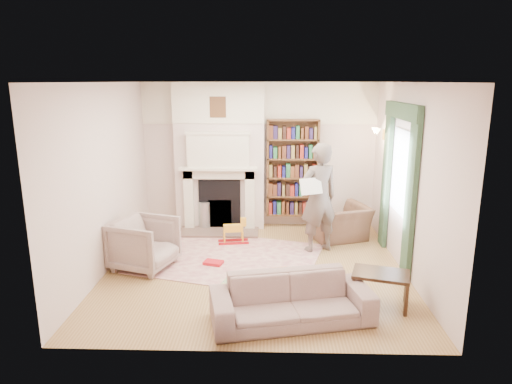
{
  "coord_description": "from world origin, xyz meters",
  "views": [
    {
      "loc": [
        0.21,
        -6.57,
        2.82
      ],
      "look_at": [
        0.0,
        0.25,
        1.15
      ],
      "focal_mm": 32.0,
      "sensor_mm": 36.0,
      "label": 1
    }
  ],
  "objects_px": {
    "bookcase": "(292,168)",
    "armchair_reading": "(339,222)",
    "rocking_horse": "(233,231)",
    "armchair_left": "(144,244)",
    "man_reading": "(319,198)",
    "coffee_table": "(380,289)",
    "paraffin_heater": "(205,215)",
    "sofa": "(292,300)"
  },
  "relations": [
    {
      "from": "bookcase",
      "to": "rocking_horse",
      "type": "relative_size",
      "value": 3.46
    },
    {
      "from": "paraffin_heater",
      "to": "armchair_reading",
      "type": "bearing_deg",
      "value": -11.51
    },
    {
      "from": "bookcase",
      "to": "rocking_horse",
      "type": "xyz_separation_m",
      "value": [
        -1.08,
        -1.04,
        -0.94
      ]
    },
    {
      "from": "armchair_left",
      "to": "rocking_horse",
      "type": "xyz_separation_m",
      "value": [
        1.28,
        1.11,
        -0.16
      ]
    },
    {
      "from": "armchair_left",
      "to": "man_reading",
      "type": "bearing_deg",
      "value": -54.99
    },
    {
      "from": "armchair_left",
      "to": "paraffin_heater",
      "type": "height_order",
      "value": "armchair_left"
    },
    {
      "from": "man_reading",
      "to": "coffee_table",
      "type": "xyz_separation_m",
      "value": [
        0.61,
        -1.94,
        -0.7
      ]
    },
    {
      "from": "armchair_left",
      "to": "rocking_horse",
      "type": "relative_size",
      "value": 1.61
    },
    {
      "from": "sofa",
      "to": "coffee_table",
      "type": "relative_size",
      "value": 2.73
    },
    {
      "from": "man_reading",
      "to": "armchair_reading",
      "type": "bearing_deg",
      "value": -151.29
    },
    {
      "from": "armchair_reading",
      "to": "rocking_horse",
      "type": "distance_m",
      "value": 1.93
    },
    {
      "from": "sofa",
      "to": "rocking_horse",
      "type": "height_order",
      "value": "sofa"
    },
    {
      "from": "armchair_left",
      "to": "armchair_reading",
      "type": "bearing_deg",
      "value": -47.65
    },
    {
      "from": "armchair_reading",
      "to": "sofa",
      "type": "xyz_separation_m",
      "value": [
        -1.0,
        -2.97,
        -0.04
      ]
    },
    {
      "from": "bookcase",
      "to": "sofa",
      "type": "distance_m",
      "value": 3.82
    },
    {
      "from": "paraffin_heater",
      "to": "rocking_horse",
      "type": "bearing_deg",
      "value": -52.95
    },
    {
      "from": "armchair_reading",
      "to": "rocking_horse",
      "type": "bearing_deg",
      "value": -10.63
    },
    {
      "from": "bookcase",
      "to": "sofa",
      "type": "bearing_deg",
      "value": -92.61
    },
    {
      "from": "armchair_reading",
      "to": "man_reading",
      "type": "bearing_deg",
      "value": 33.29
    },
    {
      "from": "bookcase",
      "to": "sofa",
      "type": "xyz_separation_m",
      "value": [
        -0.17,
        -3.71,
        -0.9
      ]
    },
    {
      "from": "sofa",
      "to": "armchair_left",
      "type": "bearing_deg",
      "value": 132.14
    },
    {
      "from": "coffee_table",
      "to": "rocking_horse",
      "type": "height_order",
      "value": "rocking_horse"
    },
    {
      "from": "paraffin_heater",
      "to": "coffee_table",
      "type": "bearing_deg",
      "value": -48.68
    },
    {
      "from": "armchair_left",
      "to": "man_reading",
      "type": "height_order",
      "value": "man_reading"
    },
    {
      "from": "bookcase",
      "to": "armchair_reading",
      "type": "distance_m",
      "value": 1.4
    },
    {
      "from": "bookcase",
      "to": "paraffin_heater",
      "type": "height_order",
      "value": "bookcase"
    },
    {
      "from": "bookcase",
      "to": "paraffin_heater",
      "type": "xyz_separation_m",
      "value": [
        -1.7,
        -0.22,
        -0.9
      ]
    },
    {
      "from": "coffee_table",
      "to": "rocking_horse",
      "type": "bearing_deg",
      "value": 148.98
    },
    {
      "from": "armchair_reading",
      "to": "coffee_table",
      "type": "height_order",
      "value": "armchair_reading"
    },
    {
      "from": "armchair_reading",
      "to": "paraffin_heater",
      "type": "height_order",
      "value": "armchair_reading"
    },
    {
      "from": "armchair_left",
      "to": "rocking_horse",
      "type": "height_order",
      "value": "armchair_left"
    },
    {
      "from": "coffee_table",
      "to": "bookcase",
      "type": "bearing_deg",
      "value": 122.95
    },
    {
      "from": "rocking_horse",
      "to": "man_reading",
      "type": "bearing_deg",
      "value": -20.02
    },
    {
      "from": "coffee_table",
      "to": "man_reading",
      "type": "bearing_deg",
      "value": 123.6
    },
    {
      "from": "bookcase",
      "to": "armchair_left",
      "type": "xyz_separation_m",
      "value": [
        -2.35,
        -2.16,
        -0.78
      ]
    },
    {
      "from": "man_reading",
      "to": "sofa",
      "type": "bearing_deg",
      "value": 52.63
    },
    {
      "from": "armchair_left",
      "to": "man_reading",
      "type": "xyz_separation_m",
      "value": [
        2.73,
        0.82,
        0.53
      ]
    },
    {
      "from": "bookcase",
      "to": "rocking_horse",
      "type": "height_order",
      "value": "bookcase"
    },
    {
      "from": "armchair_reading",
      "to": "coffee_table",
      "type": "xyz_separation_m",
      "value": [
        0.16,
        -2.54,
        -0.09
      ]
    },
    {
      "from": "bookcase",
      "to": "paraffin_heater",
      "type": "relative_size",
      "value": 3.36
    },
    {
      "from": "bookcase",
      "to": "armchair_left",
      "type": "bearing_deg",
      "value": -137.51
    },
    {
      "from": "bookcase",
      "to": "coffee_table",
      "type": "bearing_deg",
      "value": -73.26
    }
  ]
}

